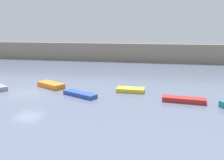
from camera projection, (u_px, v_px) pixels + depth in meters
The scene contains 6 objects.
ground_plane at pixel (27, 92), 22.79m from camera, with size 120.00×120.00×0.00m, color slate.
embankment_wall at pixel (94, 52), 45.12m from camera, with size 80.00×1.20×3.29m, color gray.
rowboat_orange at pixel (51, 85), 24.69m from camera, with size 3.12×1.26×0.49m, color orange.
rowboat_blue at pixel (80, 94), 21.49m from camera, with size 3.44×0.94×0.36m, color #2B4CAD.
rowboat_yellow at pixel (131, 90), 22.96m from camera, with size 2.66×1.27×0.37m, color gold.
rowboat_red at pixel (184, 100), 19.74m from camera, with size 3.49×0.97×0.40m, color red.
Camera 1 is at (12.41, -19.95, 6.00)m, focal length 38.10 mm.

